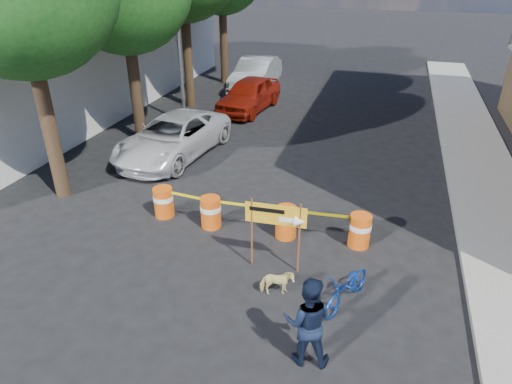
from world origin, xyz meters
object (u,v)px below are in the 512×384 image
Objects in this scene: bicycle at (349,272)px; sedan_silver at (256,74)px; barrel_far_right at (360,230)px; pedestrian at (308,321)px; barrel_mid_right at (286,222)px; dog at (277,283)px; sedan_red at (249,94)px; barrel_far_left at (164,201)px; detour_sign at (284,221)px; barrel_mid_left at (211,212)px; suv_white at (173,137)px.

bicycle is 18.17m from sedan_silver.
pedestrian reaches higher than barrel_far_right.
barrel_mid_right is 2.41m from dog.
barrel_mid_right is at bearing -60.48° from sedan_red.
barrel_far_right is at bearing 0.60° from barrel_far_left.
barrel_far_left is 1.00× the size of barrel_mid_right.
barrel_far_right is 2.47m from detour_sign.
sedan_red is (-0.67, 10.44, 0.31)m from barrel_far_left.
dog is 17.76m from sedan_silver.
barrel_far_left is 0.20× the size of sedan_red.
sedan_red is (-4.57, 11.95, -0.58)m from detour_sign.
barrel_far_left is at bearing 178.81° from barrel_mid_right.
barrel_far_left is 0.52× the size of bicycle.
bicycle is at bearing -56.86° from sedan_red.
detour_sign reaches higher than bicycle.
sedan_red is at bearing 112.32° from barrel_mid_right.
barrel_mid_left is 3.38m from dog.
detour_sign is at bearing -71.27° from sedan_silver.
detour_sign is (-1.68, -1.57, 0.89)m from barrel_far_right.
dog is 13.72m from sedan_red.
barrel_far_left is at bearing 156.40° from detour_sign.
barrel_mid_right is at bearing -31.22° from suv_white.
pedestrian reaches higher than detour_sign.
detour_sign is 0.36× the size of sedan_silver.
detour_sign is 12.81m from sedan_red.
sedan_red is at bearing 87.91° from suv_white.
bicycle reaches higher than sedan_silver.
barrel_mid_right is (3.65, -0.08, 0.00)m from barrel_far_left.
detour_sign is at bearing -136.91° from barrel_far_right.
barrel_far_right is 12.12m from sedan_red.
pedestrian is at bearing -70.71° from sedan_silver.
barrel_far_left is 0.17× the size of sedan_silver.
barrel_mid_right is at bearing -70.44° from sedan_silver.
pedestrian reaches higher than dog.
barrel_mid_left is 4.58m from bicycle.
barrel_far_left and barrel_mid_right have the same top height.
sedan_red reaches higher than suv_white.
barrel_mid_left is 10.83m from sedan_red.
barrel_mid_right is at bearing -1.19° from barrel_far_left.
pedestrian is (1.33, -4.01, 0.46)m from barrel_mid_right.
dog is (-1.58, -2.51, -0.15)m from barrel_far_right.
barrel_far_left is 1.19× the size of dog.
bicycle is 0.33× the size of sedan_silver.
detour_sign is (3.90, -1.51, 0.89)m from barrel_far_left.
barrel_mid_right is 6.84m from suv_white.
suv_white is at bearing -92.14° from sedan_red.
pedestrian is 2.00m from dog.
barrel_mid_right is at bearing 2.27° from barrel_mid_left.
barrel_far_right is at bearing -22.23° from suv_white.
barrel_far_left is at bearing -60.63° from suv_white.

